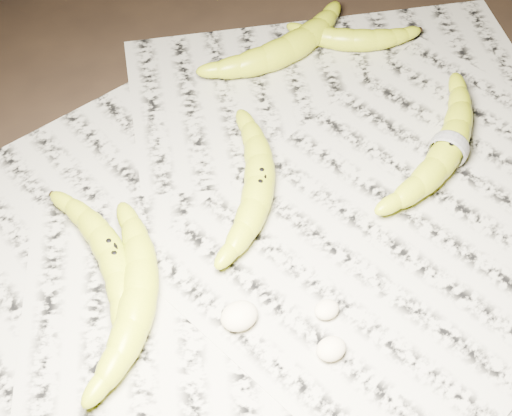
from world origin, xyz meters
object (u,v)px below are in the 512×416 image
banana_upper_b (354,38)px  banana_upper_a (286,48)px  banana_center (259,183)px  banana_left_b (138,295)px  banana_taped (449,147)px  banana_left_a (111,254)px

banana_upper_b → banana_upper_a: bearing=-161.0°
banana_center → banana_upper_b: 0.30m
banana_center → banana_upper_b: banana_center is taller
banana_left_b → banana_upper_b: (0.44, 0.23, -0.00)m
banana_upper_a → banana_upper_b: bearing=-21.2°
banana_center → banana_taped: banana_taped is taller
banana_left_b → banana_upper_b: banana_left_b is taller
banana_center → banana_left_a: bearing=127.0°
banana_left_a → banana_upper_a: bearing=-56.3°
banana_left_b → banana_upper_b: size_ratio=1.29×
banana_left_a → banana_upper_a: 0.40m
banana_left_a → banana_center: banana_center is taller
banana_upper_a → banana_upper_b: (0.10, -0.03, -0.00)m
banana_center → banana_upper_b: (0.25, 0.16, -0.00)m
banana_upper_a → banana_upper_b: 0.10m
banana_left_a → banana_center: size_ratio=0.95×
banana_center → banana_left_b: bearing=145.9°
banana_taped → banana_left_a: bearing=140.9°
banana_left_a → banana_center: 0.19m
banana_left_b → banana_upper_a: banana_upper_a is taller
banana_taped → banana_left_b: bearing=149.6°
banana_left_a → banana_taped: size_ratio=0.84×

